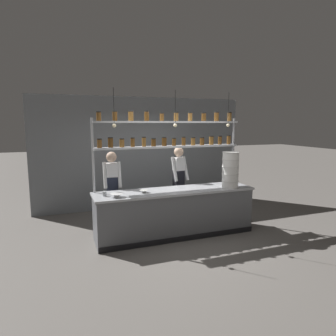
{
  "coord_description": "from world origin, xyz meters",
  "views": [
    {
      "loc": [
        -2.14,
        -5.33,
        2.23
      ],
      "look_at": [
        -0.07,
        0.2,
        1.33
      ],
      "focal_mm": 32.0,
      "sensor_mm": 36.0,
      "label": 1
    }
  ],
  "objects": [
    {
      "name": "prep_bowl_near_left",
      "position": [
        -0.63,
        -0.0,
        0.94
      ],
      "size": [
        0.18,
        0.18,
        0.05
      ],
      "color": "silver",
      "rests_on": "prep_counter"
    },
    {
      "name": "container_stack",
      "position": [
        1.13,
        -0.19,
        1.29
      ],
      "size": [
        0.35,
        0.35,
        0.73
      ],
      "color": "white",
      "rests_on": "prep_counter"
    },
    {
      "name": "chef_left",
      "position": [
        -1.11,
        0.68,
        0.95
      ],
      "size": [
        0.37,
        0.3,
        1.65
      ],
      "rotation": [
        0.0,
        0.0,
        -0.07
      ],
      "color": "black",
      "rests_on": "ground_plane"
    },
    {
      "name": "chef_center",
      "position": [
        0.4,
        0.78,
        0.98
      ],
      "size": [
        0.39,
        0.32,
        1.7
      ],
      "rotation": [
        0.0,
        0.0,
        0.15
      ],
      "color": "black",
      "rests_on": "ground_plane"
    },
    {
      "name": "prep_counter",
      "position": [
        0.0,
        -0.0,
        0.46
      ],
      "size": [
        3.18,
        0.76,
        0.92
      ],
      "color": "slate",
      "rests_on": "ground_plane"
    },
    {
      "name": "spice_shelf_unit",
      "position": [
        0.0,
        0.33,
        1.95
      ],
      "size": [
        3.07,
        0.28,
        2.46
      ],
      "color": "#B7BABF",
      "rests_on": "ground_plane"
    },
    {
      "name": "prep_bowl_center_front",
      "position": [
        -1.18,
        -0.18,
        0.95
      ],
      "size": [
        0.24,
        0.24,
        0.07
      ],
      "color": "white",
      "rests_on": "prep_counter"
    },
    {
      "name": "pendant_light_row",
      "position": [
        0.0,
        0.0,
        2.21
      ],
      "size": [
        2.39,
        0.07,
        0.69
      ],
      "color": "black"
    },
    {
      "name": "serving_cup_front",
      "position": [
        -1.37,
        -0.01,
        0.96
      ],
      "size": [
        0.08,
        0.08,
        0.09
      ],
      "color": "#B2B7BC",
      "rests_on": "prep_counter"
    },
    {
      "name": "ground_plane",
      "position": [
        0.0,
        0.0,
        0.0
      ],
      "size": [
        40.0,
        40.0,
        0.0
      ],
      "primitive_type": "plane",
      "color": "slate"
    },
    {
      "name": "back_wall",
      "position": [
        0.0,
        2.31,
        1.44
      ],
      "size": [
        5.58,
        0.12,
        2.89
      ],
      "primitive_type": "cube",
      "color": "gray",
      "rests_on": "ground_plane"
    }
  ]
}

